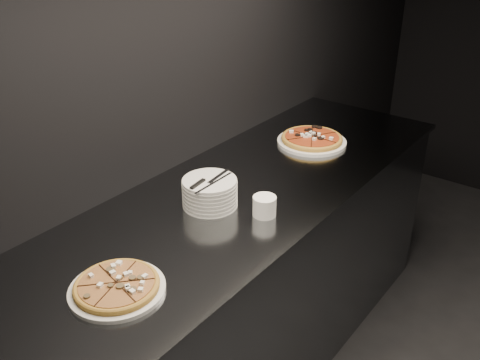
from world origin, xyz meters
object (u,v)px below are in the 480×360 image
Objects in this scene: pizza_tomato at (312,139)px; cutlery at (208,181)px; plate_stack at (210,193)px; ramekin at (264,206)px; counter at (238,285)px; pizza_mushroom at (117,287)px.

cutlery reaches higher than pizza_tomato.
plate_stack is at bearing 111.17° from cutlery.
pizza_tomato is 0.75m from plate_stack.
cutlery reaches higher than ramekin.
counter is 0.54m from ramekin.
ramekin is (0.20, 0.08, -0.07)m from cutlery.
cutlery is at bearing -62.38° from plate_stack.
plate_stack is (-0.03, -0.14, 0.51)m from counter.
plate_stack is 0.22m from ramekin.
pizza_tomato is (-0.02, 0.61, 0.48)m from counter.
cutlery is (-0.10, 0.54, 0.09)m from pizza_mushroom.
counter is at bearing 75.88° from cutlery.
counter is 11.01× the size of cutlery.
counter is 7.37× the size of pizza_tomato.
counter is 11.80× the size of plate_stack.
pizza_mushroom is 0.57m from plate_stack.
plate_stack is at bearing -90.46° from pizza_tomato.
ramekin is (0.18, -0.07, 0.50)m from counter.
cutlery is 2.55× the size of ramekin.
counter is 28.04× the size of ramekin.
cutlery is 0.23m from ramekin.
pizza_tomato is 3.81× the size of ramekin.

